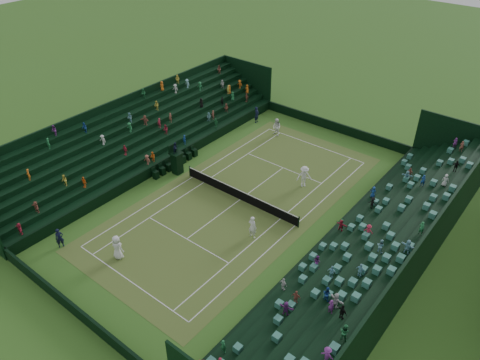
{
  "coord_description": "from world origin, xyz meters",
  "views": [
    {
      "loc": [
        19.77,
        -24.7,
        23.24
      ],
      "look_at": [
        0.0,
        0.0,
        2.0
      ],
      "focal_mm": 35.0,
      "sensor_mm": 36.0,
      "label": 1
    }
  ],
  "objects": [
    {
      "name": "player_far_east",
      "position": [
        3.05,
        5.05,
        1.0
      ],
      "size": [
        1.45,
        1.44,
        2.01
      ],
      "primitive_type": "imported",
      "rotation": [
        0.0,
        0.0,
        0.78
      ],
      "color": "white",
      "rests_on": "ground"
    },
    {
      "name": "umpire_chair",
      "position": [
        -7.06,
        -0.3,
        1.35
      ],
      "size": [
        1.01,
        1.01,
        3.16
      ],
      "color": "black",
      "rests_on": "ground"
    },
    {
      "name": "player_near_east",
      "position": [
        3.68,
        -3.11,
        0.97
      ],
      "size": [
        0.71,
        0.46,
        1.93
      ],
      "primitive_type": "imported",
      "rotation": [
        0.0,
        0.0,
        3.14
      ],
      "color": "white",
      "rests_on": "ground"
    },
    {
      "name": "line_judge_south",
      "position": [
        -6.63,
        -12.74,
        0.8
      ],
      "size": [
        0.57,
        0.68,
        1.6
      ],
      "primitive_type": "imported",
      "rotation": [
        0.0,
        0.0,
        1.19
      ],
      "color": "black",
      "rests_on": "ground"
    },
    {
      "name": "perimeter_wall_north",
      "position": [
        0.0,
        15.88,
        0.5
      ],
      "size": [
        17.17,
        0.2,
        1.0
      ],
      "primitive_type": "cube",
      "color": "black",
      "rests_on": "ground"
    },
    {
      "name": "perimeter_wall_east",
      "position": [
        8.48,
        0.0,
        0.5
      ],
      "size": [
        0.2,
        31.77,
        1.0
      ],
      "primitive_type": "cube",
      "color": "black",
      "rests_on": "ground"
    },
    {
      "name": "north_grandstand",
      "position": [
        12.66,
        0.0,
        1.55
      ],
      "size": [
        6.6,
        32.0,
        4.9
      ],
      "color": "black",
      "rests_on": "ground"
    },
    {
      "name": "south_grandstand",
      "position": [
        -12.66,
        0.0,
        1.55
      ],
      "size": [
        6.6,
        32.0,
        4.9
      ],
      "color": "black",
      "rests_on": "ground"
    },
    {
      "name": "court_surface",
      "position": [
        0.0,
        0.0,
        0.01
      ],
      "size": [
        12.97,
        26.77,
        0.01
      ],
      "primitive_type": "cube",
      "color": "#396C24",
      "rests_on": "ground"
    },
    {
      "name": "perimeter_wall_west",
      "position": [
        -8.48,
        0.0,
        0.5
      ],
      "size": [
        0.2,
        31.77,
        1.0
      ],
      "primitive_type": "cube",
      "color": "black",
      "rests_on": "ground"
    },
    {
      "name": "courtside_chairs",
      "position": [
        -7.92,
        0.35,
        0.4
      ],
      "size": [
        0.49,
        5.46,
        1.06
      ],
      "color": "black",
      "rests_on": "ground"
    },
    {
      "name": "player_far_west",
      "position": [
        -4.13,
        11.21,
        0.94
      ],
      "size": [
        1.04,
        0.88,
        1.88
      ],
      "primitive_type": "imported",
      "rotation": [
        0.0,
        0.0,
        -0.2
      ],
      "color": "white",
      "rests_on": "ground"
    },
    {
      "name": "tennis_net",
      "position": [
        0.0,
        0.0,
        0.53
      ],
      "size": [
        11.67,
        0.1,
        1.06
      ],
      "color": "black",
      "rests_on": "ground"
    },
    {
      "name": "perimeter_wall_south",
      "position": [
        0.0,
        -15.88,
        0.5
      ],
      "size": [
        17.17,
        0.2,
        1.0
      ],
      "primitive_type": "cube",
      "color": "black",
      "rests_on": "ground"
    },
    {
      "name": "player_near_west",
      "position": [
        -2.39,
        -10.86,
        0.98
      ],
      "size": [
        1.03,
        0.75,
        1.95
      ],
      "primitive_type": "imported",
      "rotation": [
        0.0,
        0.0,
        3.28
      ],
      "color": "white",
      "rests_on": "ground"
    },
    {
      "name": "ground",
      "position": [
        0.0,
        0.0,
        0.0
      ],
      "size": [
        160.0,
        160.0,
        0.0
      ],
      "primitive_type": "plane",
      "color": "#3A6B21",
      "rests_on": "ground"
    },
    {
      "name": "line_judge_north",
      "position": [
        -7.56,
        12.34,
        0.9
      ],
      "size": [
        0.54,
        0.72,
        1.8
      ],
      "primitive_type": "imported",
      "rotation": [
        0.0,
        0.0,
        1.75
      ],
      "color": "black",
      "rests_on": "ground"
    }
  ]
}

